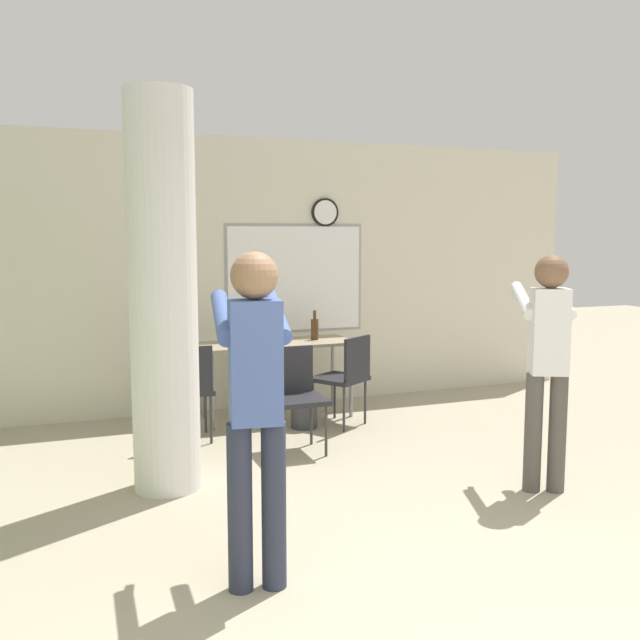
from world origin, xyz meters
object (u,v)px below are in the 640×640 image
(folding_table, at_px, (276,348))
(chair_table_front, at_px, (295,391))
(chair_table_right, at_px, (345,373))
(person_playing_front, at_px, (255,393))
(person_playing_side, at_px, (547,354))
(bottle_on_table, at_px, (315,328))
(chair_table_left, at_px, (188,385))

(folding_table, relative_size, chair_table_front, 1.75)
(folding_table, distance_m, chair_table_right, 0.78)
(chair_table_front, xyz_separation_m, person_playing_front, (-0.95, -2.15, 0.51))
(person_playing_side, bearing_deg, chair_table_front, 131.52)
(chair_table_right, bearing_deg, bottle_on_table, 100.22)
(chair_table_front, bearing_deg, chair_table_right, 38.62)
(chair_table_right, distance_m, person_playing_side, 2.23)
(chair_table_right, bearing_deg, folding_table, 132.55)
(chair_table_front, height_order, chair_table_right, same)
(chair_table_right, height_order, person_playing_side, person_playing_side)
(chair_table_right, relative_size, person_playing_side, 0.52)
(chair_table_right, relative_size, person_playing_front, 0.50)
(chair_table_left, xyz_separation_m, person_playing_front, (-0.15, -2.71, 0.51))
(bottle_on_table, bearing_deg, chair_table_left, -158.37)
(person_playing_front, height_order, person_playing_side, person_playing_front)
(bottle_on_table, xyz_separation_m, chair_table_right, (0.10, -0.56, -0.36))
(folding_table, height_order, chair_table_right, chair_table_right)
(chair_table_front, bearing_deg, person_playing_front, -113.89)
(folding_table, distance_m, person_playing_front, 3.46)
(chair_table_front, bearing_deg, folding_table, 80.71)
(chair_table_left, bearing_deg, person_playing_front, -93.20)
(person_playing_front, bearing_deg, bottle_on_table, 64.72)
(folding_table, bearing_deg, person_playing_side, -66.07)
(folding_table, relative_size, chair_table_left, 1.75)
(chair_table_front, distance_m, person_playing_front, 2.40)
(person_playing_front, bearing_deg, chair_table_front, 66.11)
(person_playing_front, bearing_deg, chair_table_right, 58.69)
(chair_table_front, height_order, person_playing_front, person_playing_front)
(chair_table_left, height_order, person_playing_side, person_playing_side)
(chair_table_right, distance_m, person_playing_front, 3.20)
(chair_table_right, bearing_deg, chair_table_front, -141.38)
(person_playing_front, bearing_deg, person_playing_side, 15.22)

